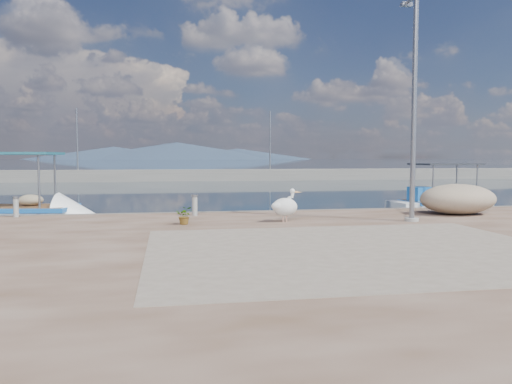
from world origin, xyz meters
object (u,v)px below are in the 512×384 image
object	(u,v)px
bollard_near	(195,204)
lamp_post	(413,116)
boat_left	(8,217)
pelican	(285,206)
boat_right	(444,207)

from	to	relation	value
bollard_near	lamp_post	bearing A→B (deg)	-21.81
boat_left	pelican	world-z (taller)	boat_left
boat_left	boat_right	world-z (taller)	boat_left
pelican	bollard_near	bearing A→B (deg)	121.17
pelican	boat_right	bearing A→B (deg)	13.84
pelican	boat_left	bearing A→B (deg)	131.10
boat_right	lamp_post	xyz separation A→B (m)	(-5.00, -6.53, 3.60)
lamp_post	boat_left	bearing A→B (deg)	156.88
pelican	lamp_post	xyz separation A→B (m)	(3.96, -0.50, 2.81)
pelican	bollard_near	xyz separation A→B (m)	(-2.68, 2.15, -0.09)
boat_right	lamp_post	bearing A→B (deg)	-135.31
boat_left	bollard_near	size ratio (longest dim) A/B	9.33
boat_right	bollard_near	bearing A→B (deg)	-169.45
bollard_near	boat_right	bearing A→B (deg)	18.40
boat_right	pelican	size ratio (longest dim) A/B	5.17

